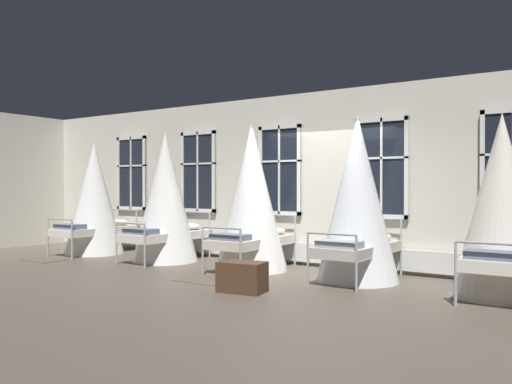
# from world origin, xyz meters

# --- Properties ---
(ground) EXTENTS (29.17, 29.17, 0.00)m
(ground) POSITION_xyz_m (0.00, 0.00, 0.00)
(ground) COLOR brown
(back_wall_with_windows) EXTENTS (15.58, 0.10, 3.24)m
(back_wall_with_windows) POSITION_xyz_m (0.00, 1.09, 1.62)
(back_wall_with_windows) COLOR beige
(back_wall_with_windows) RESTS_ON ground
(window_bank) EXTENTS (11.17, 0.10, 2.59)m
(window_bank) POSITION_xyz_m (0.00, 0.97, 0.95)
(window_bank) COLOR black
(window_bank) RESTS_ON ground
(cot_first) EXTENTS (1.29, 1.86, 2.45)m
(cot_first) POSITION_xyz_m (-5.15, -0.08, 1.18)
(cot_first) COLOR #9EA3A8
(cot_first) RESTS_ON ground
(cot_second) EXTENTS (1.29, 1.85, 2.56)m
(cot_second) POSITION_xyz_m (-3.03, -0.08, 1.23)
(cot_second) COLOR #9EA3A8
(cot_second) RESTS_ON ground
(cot_third) EXTENTS (1.29, 1.85, 2.60)m
(cot_third) POSITION_xyz_m (-0.99, -0.03, 1.25)
(cot_third) COLOR #9EA3A8
(cot_third) RESTS_ON ground
(cot_fourth) EXTENTS (1.29, 1.85, 2.60)m
(cot_fourth) POSITION_xyz_m (1.00, -0.01, 1.25)
(cot_fourth) COLOR #9EA3A8
(cot_fourth) RESTS_ON ground
(cot_fifth) EXTENTS (1.29, 1.84, 2.47)m
(cot_fifth) POSITION_xyz_m (3.08, -0.09, 1.19)
(cot_fifth) COLOR #9EA3A8
(cot_fifth) RESTS_ON ground
(rug_first) EXTENTS (0.82, 0.59, 0.01)m
(rug_first) POSITION_xyz_m (-5.12, -1.34, 0.01)
(rug_first) COLOR brown
(rug_first) RESTS_ON ground
(rug_third) EXTENTS (0.80, 0.56, 0.01)m
(rug_third) POSITION_xyz_m (-1.02, -1.34, 0.01)
(rug_third) COLOR brown
(rug_third) RESTS_ON ground
(travel_trunk) EXTENTS (0.69, 0.49, 0.43)m
(travel_trunk) POSITION_xyz_m (0.00, -1.72, 0.21)
(travel_trunk) COLOR #472D1E
(travel_trunk) RESTS_ON ground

